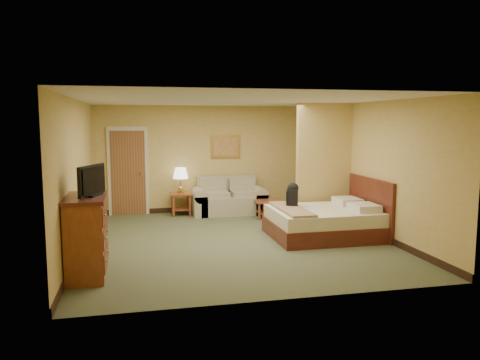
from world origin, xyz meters
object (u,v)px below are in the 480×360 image
object	(u,v)px
coffee_table	(269,205)
bed	(327,221)
loveseat	(229,202)
dresser	(87,236)

from	to	relation	value
coffee_table	bed	size ratio (longest dim) A/B	0.34
loveseat	dresser	world-z (taller)	dresser
bed	dresser	bearing A→B (deg)	-161.59
dresser	bed	bearing A→B (deg)	18.41
coffee_table	dresser	distance (m)	5.06
dresser	bed	size ratio (longest dim) A/B	0.57
loveseat	dresser	size ratio (longest dim) A/B	1.52
loveseat	bed	world-z (taller)	bed
coffee_table	dresser	size ratio (longest dim) A/B	0.59
dresser	bed	xyz separation A→B (m)	(4.29, 1.43, -0.28)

